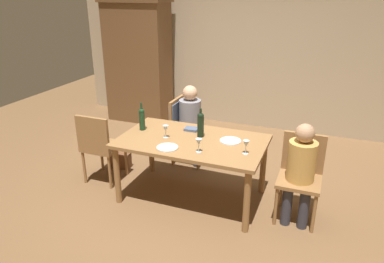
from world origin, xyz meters
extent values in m
plane|color=brown|center=(0.00, 0.00, 0.00)|extent=(10.00, 10.00, 0.00)
cube|color=tan|center=(0.00, 2.69, 1.35)|extent=(6.40, 0.12, 2.70)
cube|color=brown|center=(-1.92, 2.24, 1.05)|extent=(1.10, 0.56, 2.10)
cube|color=brown|center=(-1.92, 2.24, 2.14)|extent=(1.18, 0.62, 0.08)
cube|color=olive|center=(0.00, 0.00, 0.72)|extent=(1.64, 0.98, 0.04)
cylinder|color=olive|center=(-0.75, -0.42, 0.35)|extent=(0.07, 0.07, 0.70)
cylinder|color=olive|center=(0.75, -0.42, 0.35)|extent=(0.07, 0.07, 0.70)
cylinder|color=olive|center=(-0.75, 0.42, 0.35)|extent=(0.07, 0.07, 0.70)
cylinder|color=olive|center=(0.75, 0.42, 0.35)|extent=(0.07, 0.07, 0.70)
cylinder|color=olive|center=(1.39, -0.19, 0.22)|extent=(0.04, 0.04, 0.44)
cylinder|color=olive|center=(1.01, -0.19, 0.22)|extent=(0.04, 0.04, 0.44)
cylinder|color=olive|center=(1.39, 0.19, 0.22)|extent=(0.04, 0.04, 0.44)
cylinder|color=olive|center=(1.01, 0.19, 0.22)|extent=(0.04, 0.04, 0.44)
cube|color=olive|center=(1.20, 0.00, 0.46)|extent=(0.44, 0.44, 0.04)
cube|color=olive|center=(1.20, 0.20, 0.70)|extent=(0.44, 0.04, 0.44)
cylinder|color=olive|center=(-0.18, 1.06, 0.22)|extent=(0.04, 0.04, 0.44)
cylinder|color=olive|center=(-0.18, 0.68, 0.22)|extent=(0.04, 0.04, 0.44)
cylinder|color=olive|center=(-0.56, 1.06, 0.22)|extent=(0.04, 0.04, 0.44)
cylinder|color=olive|center=(-0.56, 0.68, 0.22)|extent=(0.04, 0.04, 0.44)
cube|color=olive|center=(-0.37, 0.87, 0.46)|extent=(0.44, 0.44, 0.04)
cube|color=olive|center=(-0.57, 0.87, 0.70)|extent=(0.04, 0.44, 0.44)
cube|color=#4C5B75|center=(-0.57, 0.87, 0.72)|extent=(0.07, 0.40, 0.31)
cylinder|color=olive|center=(-1.39, 0.19, 0.22)|extent=(0.04, 0.04, 0.44)
cylinder|color=olive|center=(-1.01, 0.19, 0.22)|extent=(0.04, 0.04, 0.44)
cylinder|color=olive|center=(-1.39, -0.19, 0.22)|extent=(0.04, 0.04, 0.44)
cylinder|color=olive|center=(-1.01, -0.19, 0.22)|extent=(0.04, 0.04, 0.44)
cube|color=olive|center=(-1.20, 0.00, 0.46)|extent=(0.44, 0.44, 0.04)
cube|color=olive|center=(-1.20, -0.20, 0.70)|extent=(0.44, 0.04, 0.44)
cylinder|color=#33333D|center=(1.29, -0.13, 0.23)|extent=(0.11, 0.11, 0.46)
cylinder|color=#33333D|center=(1.12, -0.13, 0.23)|extent=(0.11, 0.11, 0.46)
cylinder|color=tan|center=(1.20, 0.00, 0.68)|extent=(0.29, 0.29, 0.44)
sphere|color=tan|center=(1.20, 0.00, 1.00)|extent=(0.19, 0.19, 0.19)
cylinder|color=#33333D|center=(-0.23, 0.96, 0.23)|extent=(0.11, 0.11, 0.46)
cylinder|color=#33333D|center=(-0.23, 0.78, 0.23)|extent=(0.11, 0.11, 0.46)
cylinder|color=gray|center=(-0.37, 0.87, 0.69)|extent=(0.30, 0.30, 0.46)
sphere|color=tan|center=(-0.37, 0.87, 1.02)|extent=(0.20, 0.20, 0.20)
cylinder|color=#19381E|center=(-0.67, 0.07, 0.85)|extent=(0.07, 0.07, 0.22)
sphere|color=#19381E|center=(-0.67, 0.07, 0.97)|extent=(0.07, 0.07, 0.07)
cylinder|color=#19381E|center=(-0.67, 0.07, 1.03)|extent=(0.03, 0.03, 0.10)
cylinder|color=black|center=(0.06, 0.12, 0.86)|extent=(0.08, 0.08, 0.23)
sphere|color=black|center=(0.06, 0.12, 0.99)|extent=(0.08, 0.08, 0.08)
cylinder|color=black|center=(0.06, 0.12, 1.04)|extent=(0.03, 0.03, 0.08)
cylinder|color=silver|center=(-0.30, -0.05, 0.74)|extent=(0.06, 0.06, 0.00)
cylinder|color=silver|center=(-0.30, -0.05, 0.78)|extent=(0.01, 0.01, 0.07)
cone|color=silver|center=(-0.30, -0.05, 0.85)|extent=(0.07, 0.07, 0.07)
cylinder|color=silver|center=(0.65, -0.14, 0.74)|extent=(0.06, 0.06, 0.00)
cylinder|color=silver|center=(0.65, -0.14, 0.78)|extent=(0.01, 0.01, 0.07)
cone|color=silver|center=(0.65, -0.14, 0.85)|extent=(0.07, 0.07, 0.07)
cylinder|color=silver|center=(0.18, -0.28, 0.74)|extent=(0.06, 0.06, 0.00)
cylinder|color=silver|center=(0.18, -0.28, 0.78)|extent=(0.01, 0.01, 0.07)
cone|color=silver|center=(0.18, -0.28, 0.85)|extent=(0.07, 0.07, 0.07)
cylinder|color=silver|center=(-0.16, -0.31, 0.75)|extent=(0.23, 0.23, 0.01)
cylinder|color=white|center=(0.42, 0.11, 0.75)|extent=(0.24, 0.24, 0.01)
cube|color=#4C5B75|center=(-0.11, 0.27, 0.76)|extent=(0.16, 0.12, 0.03)
cube|color=brown|center=(-1.20, 0.35, 0.11)|extent=(0.29, 0.15, 0.22)
camera|label=1|loc=(1.37, -3.50, 2.34)|focal=33.95mm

